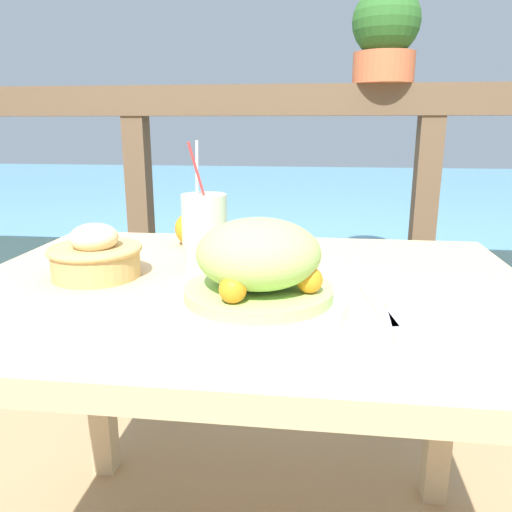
{
  "coord_description": "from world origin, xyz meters",
  "views": [
    {
      "loc": [
        0.13,
        -0.87,
        0.98
      ],
      "look_at": [
        0.02,
        -0.04,
        0.76
      ],
      "focal_mm": 35.0,
      "sensor_mm": 36.0,
      "label": 1
    }
  ],
  "objects": [
    {
      "name": "potted_plant",
      "position": [
        0.31,
        0.71,
        1.23
      ],
      "size": [
        0.19,
        0.19,
        0.26
      ],
      "color": "#B75B38",
      "rests_on": "railing_fence"
    },
    {
      "name": "orange_near_basket",
      "position": [
        -0.17,
        0.27,
        0.74
      ],
      "size": [
        0.08,
        0.08,
        0.08
      ],
      "color": "orange",
      "rests_on": "patio_table"
    },
    {
      "name": "salad_plate",
      "position": [
        0.04,
        -0.14,
        0.76
      ],
      "size": [
        0.27,
        0.27,
        0.14
      ],
      "color": "silver",
      "rests_on": "patio_table"
    },
    {
      "name": "railing_fence",
      "position": [
        0.0,
        0.71,
        0.78
      ],
      "size": [
        2.8,
        0.08,
        1.1
      ],
      "color": "brown",
      "rests_on": "ground_plane"
    },
    {
      "name": "knife",
      "position": [
        0.25,
        -0.17,
        0.7
      ],
      "size": [
        0.02,
        0.18,
        0.0
      ],
      "color": "silver",
      "rests_on": "patio_table"
    },
    {
      "name": "bread_basket",
      "position": [
        -0.29,
        0.0,
        0.74
      ],
      "size": [
        0.18,
        0.18,
        0.1
      ],
      "color": "tan",
      "rests_on": "patio_table"
    },
    {
      "name": "patio_table",
      "position": [
        0.0,
        0.0,
        0.6
      ],
      "size": [
        1.05,
        0.78,
        0.7
      ],
      "color": "tan",
      "rests_on": "ground_plane"
    },
    {
      "name": "sea_backdrop",
      "position": [
        0.0,
        3.21,
        0.24
      ],
      "size": [
        12.0,
        4.0,
        0.48
      ],
      "color": "#568EA8",
      "rests_on": "ground_plane"
    },
    {
      "name": "drink_glass",
      "position": [
        -0.09,
        0.05,
        0.78
      ],
      "size": [
        0.09,
        0.09,
        0.25
      ],
      "color": "beige",
      "rests_on": "patio_table"
    },
    {
      "name": "fork",
      "position": [
        0.23,
        -0.1,
        0.7
      ],
      "size": [
        0.04,
        0.18,
        0.0
      ],
      "color": "silver",
      "rests_on": "patio_table"
    }
  ]
}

